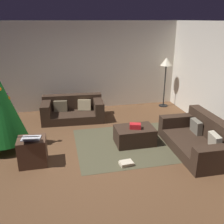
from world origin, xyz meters
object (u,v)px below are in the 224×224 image
at_px(couch_left, 73,110).
at_px(side_table, 33,151).
at_px(ottoman, 134,135).
at_px(corner_lamp, 166,65).
at_px(laptop, 30,138).
at_px(gift_box, 135,126).
at_px(tv_remote, 133,127).
at_px(couch_right, 201,139).
at_px(book_stack, 126,163).

xyz_separation_m(couch_left, side_table, (-0.91, -2.19, 0.01)).
xyz_separation_m(ottoman, corner_lamp, (1.68, 2.27, 1.12)).
height_order(ottoman, laptop, laptop).
relative_size(couch_left, corner_lamp, 1.10).
bearing_deg(ottoman, couch_left, 124.53).
distance_m(ottoman, side_table, 2.19).
bearing_deg(gift_box, corner_lamp, 53.84).
distance_m(ottoman, laptop, 2.24).
height_order(gift_box, corner_lamp, corner_lamp).
distance_m(tv_remote, laptop, 2.18).
relative_size(gift_box, tv_remote, 1.52).
bearing_deg(laptop, gift_box, 10.54).
distance_m(couch_left, gift_box, 2.23).
xyz_separation_m(ottoman, laptop, (-2.16, -0.45, 0.40)).
xyz_separation_m(ottoman, side_table, (-2.15, -0.39, 0.08)).
xyz_separation_m(couch_left, gift_box, (1.23, -1.85, 0.19)).
relative_size(couch_right, book_stack, 6.37).
relative_size(couch_right, laptop, 4.32).
bearing_deg(book_stack, side_table, 166.11).
xyz_separation_m(couch_right, tv_remote, (-1.31, 0.60, 0.14)).
height_order(side_table, corner_lamp, corner_lamp).
bearing_deg(couch_right, ottoman, 65.86).
xyz_separation_m(side_table, corner_lamp, (3.84, 2.65, 1.04)).
height_order(laptop, book_stack, laptop).
distance_m(tv_remote, book_stack, 0.97).
distance_m(couch_right, book_stack, 1.72).
distance_m(gift_box, laptop, 2.20).
bearing_deg(book_stack, corner_lamp, 55.80).
distance_m(couch_right, corner_lamp, 3.08).
height_order(tv_remote, corner_lamp, corner_lamp).
relative_size(couch_left, laptop, 4.03).
xyz_separation_m(couch_right, corner_lamp, (0.41, 2.87, 1.05)).
relative_size(couch_left, book_stack, 5.94).
distance_m(couch_left, ottoman, 2.19).
distance_m(ottoman, tv_remote, 0.21).
distance_m(laptop, corner_lamp, 4.76).
xyz_separation_m(tv_remote, side_table, (-2.12, -0.38, -0.13)).
relative_size(couch_left, ottoman, 1.99).
bearing_deg(gift_box, couch_left, 123.70).
distance_m(ottoman, corner_lamp, 3.04).
bearing_deg(couch_left, tv_remote, 127.00).
bearing_deg(tv_remote, book_stack, -112.52).
height_order(gift_box, laptop, laptop).
distance_m(book_stack, corner_lamp, 3.94).
height_order(couch_right, gift_box, couch_right).
bearing_deg(book_stack, couch_right, 7.27).
relative_size(couch_left, gift_box, 6.98).
bearing_deg(couch_right, book_stack, 98.37).
bearing_deg(ottoman, corner_lamp, 53.40).
bearing_deg(book_stack, couch_left, 107.50).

